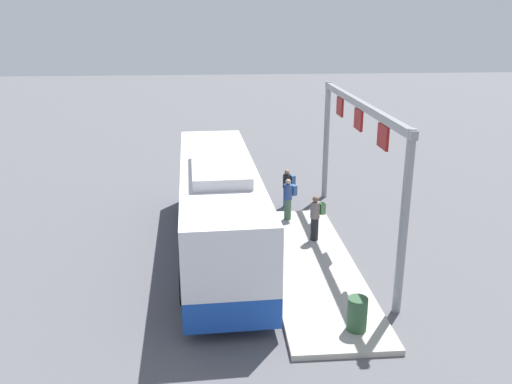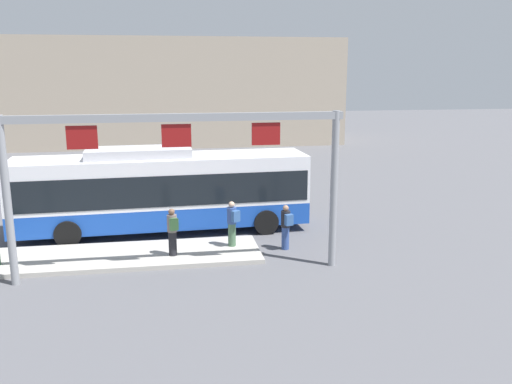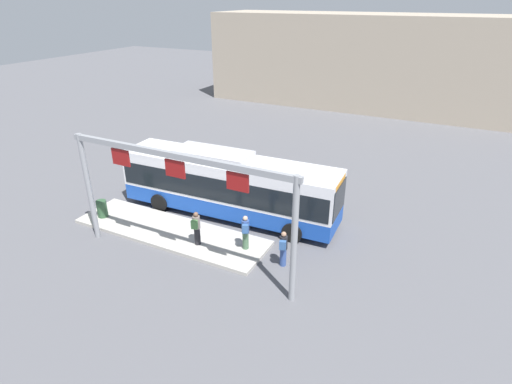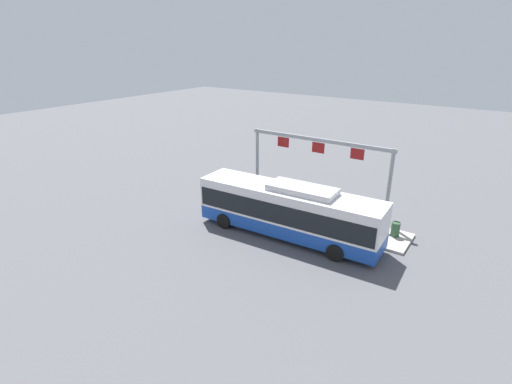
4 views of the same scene
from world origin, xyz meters
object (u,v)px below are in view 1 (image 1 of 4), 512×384
at_px(bus_main, 219,202).
at_px(person_waiting_near, 288,198).
at_px(person_boarding, 287,187).
at_px(trash_bin, 357,314).
at_px(person_waiting_mid, 316,217).

distance_m(bus_main, person_waiting_near, 3.80).
xyz_separation_m(person_boarding, person_waiting_near, (-1.94, 0.23, 0.16)).
distance_m(bus_main, trash_bin, 6.68).
height_order(bus_main, trash_bin, bus_main).
relative_size(bus_main, person_boarding, 7.00).
bearing_deg(person_boarding, person_waiting_near, 67.92).
height_order(person_waiting_mid, trash_bin, person_waiting_mid).
height_order(person_waiting_near, person_waiting_mid, same).
distance_m(bus_main, person_waiting_mid, 3.56).
bearing_deg(person_waiting_near, person_waiting_mid, 80.95).
distance_m(bus_main, person_boarding, 5.42).
bearing_deg(trash_bin, person_waiting_mid, -0.20).
xyz_separation_m(person_waiting_mid, trash_bin, (-5.91, 0.02, -0.44)).
xyz_separation_m(bus_main, person_waiting_mid, (0.31, -3.46, -0.76)).
bearing_deg(trash_bin, person_boarding, 2.49).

